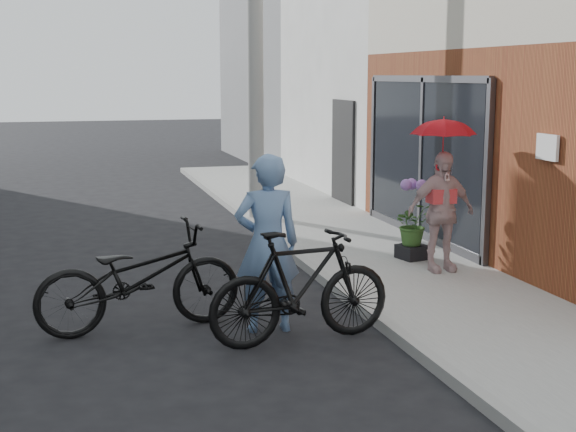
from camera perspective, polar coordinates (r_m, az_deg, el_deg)
name	(u,v)px	position (r m, az deg, el deg)	size (l,w,h in m)	color
ground	(288,327)	(8.58, 0.03, -7.92)	(80.00, 80.00, 0.00)	black
sidewalk	(396,266)	(11.07, 7.70, -3.57)	(2.20, 24.00, 0.12)	#979892
curb	(315,272)	(10.67, 1.96, -3.99)	(0.12, 24.00, 0.12)	#9E9E99
plaster_building	(483,37)	(19.33, 13.73, 12.29)	(8.00, 6.00, 7.00)	white
east_building_far	(371,47)	(25.67, 5.89, 11.89)	(8.00, 8.00, 7.00)	gray
utility_pole	(255,24)	(14.28, -2.35, 13.46)	(0.28, 0.28, 7.00)	#9E9E99
officer	(267,243)	(8.25, -1.49, -1.97)	(0.68, 0.45, 1.86)	#688AB8
bike_left	(139,278)	(8.49, -10.54, -4.34)	(0.75, 2.15, 1.13)	black
bike_right	(301,287)	(7.96, 0.92, -5.04)	(0.54, 1.92, 1.15)	black
kimono_woman	(441,212)	(10.52, 10.81, 0.31)	(0.91, 0.38, 1.56)	beige
parasol	(444,124)	(10.40, 11.02, 6.44)	(0.79, 0.79, 0.69)	red
planter	(413,252)	(11.27, 8.85, -2.53)	(0.37, 0.37, 0.19)	black
potted_plant	(413,224)	(11.19, 8.91, -0.55)	(0.54, 0.47, 0.60)	#376428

